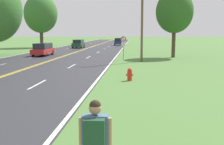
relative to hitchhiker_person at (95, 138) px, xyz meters
name	(u,v)px	position (x,y,z in m)	size (l,w,h in m)	color
hitchhiker_person	(95,138)	(0.00, 0.00, 0.00)	(0.61, 0.43, 1.80)	#475175
fire_hydrant	(130,74)	(0.39, 12.59, -0.69)	(0.45, 0.29, 0.80)	red
traffic_sign	(123,42)	(-0.57, 25.91, 0.86)	(0.60, 0.10, 2.60)	gray
utility_pole_midground	(142,16)	(1.39, 24.37, 3.57)	(1.80, 0.24, 9.03)	brown
tree_mid_treeline	(174,12)	(5.35, 29.74, 4.34)	(4.44, 4.44, 8.01)	#473828
tree_right_cluster	(41,14)	(-17.97, 50.32, 5.55)	(6.56, 6.56, 10.45)	#473828
car_red_suv_approaching	(43,49)	(-11.23, 30.83, -0.23)	(1.76, 4.83, 1.64)	black
car_dark_green_hatchback_mid_near	(79,44)	(-10.27, 49.25, -0.24)	(1.94, 4.17, 1.64)	black
car_dark_blue_suv_mid_far	(118,41)	(-3.37, 62.45, -0.20)	(1.94, 4.12, 1.70)	black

